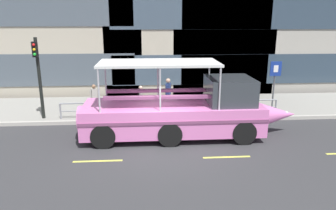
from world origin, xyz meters
The scene contains 12 objects.
ground_plane centered at (0.00, 0.00, 0.00)m, with size 120.00×120.00×0.00m, color #333335.
sidewalk centered at (0.00, 5.60, 0.09)m, with size 32.00×4.80×0.18m, color gray.
curb_edge centered at (0.00, 3.11, 0.09)m, with size 32.00×0.18×0.18m, color #B2ADA3.
lane_centreline centered at (0.00, -1.16, 0.00)m, with size 25.80×0.12×0.01m.
curb_guardrail centered at (0.65, 3.45, 0.74)m, with size 11.08×0.09×0.83m.
traffic_light_pole centered at (-5.76, 3.60, 2.61)m, with size 0.24×0.46×4.00m.
parking_sign centered at (6.22, 4.10, 2.00)m, with size 0.60×0.12×2.69m.
duck_tour_boat centered at (1.10, 1.21, 1.10)m, with size 9.56×2.60×3.30m.
pedestrian_near_bow centered at (4.57, 4.50, 1.15)m, with size 0.39×0.32×1.60m.
pedestrian_mid_left centered at (0.60, 4.53, 1.25)m, with size 0.31×0.48×1.78m.
pedestrian_mid_right centered at (-0.86, 4.07, 1.09)m, with size 0.21×0.43×1.50m.
pedestrian_near_stern centered at (-3.32, 4.49, 1.10)m, with size 0.41×0.26×1.52m.
Camera 1 is at (-0.58, -11.86, 5.07)m, focal length 33.67 mm.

